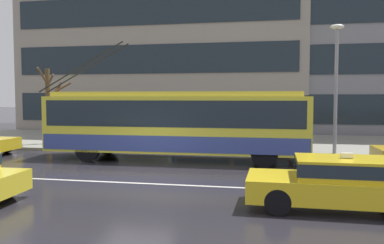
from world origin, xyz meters
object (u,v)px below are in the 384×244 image
(trolleybus, at_px, (176,123))
(pedestrian_walking_past, at_px, (175,115))
(street_lamp, at_px, (336,76))
(street_tree_bare, at_px, (49,102))
(taxi_oncoming_far, at_px, (342,181))
(pedestrian_waiting_by_pole, at_px, (232,129))
(pedestrian_approaching_curb, at_px, (294,119))
(pedestrian_at_shelter, at_px, (263,116))
(bus_shelter, at_px, (141,108))

(trolleybus, xyz_separation_m, pedestrian_walking_past, (-0.75, 2.87, 0.21))
(street_lamp, relative_size, street_tree_bare, 1.40)
(trolleybus, relative_size, street_lamp, 2.01)
(taxi_oncoming_far, distance_m, pedestrian_waiting_by_pole, 11.06)
(pedestrian_approaching_curb, relative_size, street_tree_bare, 0.47)
(taxi_oncoming_far, bearing_deg, street_lamp, 82.45)
(street_lamp, bearing_deg, street_tree_bare, 176.69)
(street_lamp, bearing_deg, pedestrian_at_shelter, 161.92)
(pedestrian_at_shelter, bearing_deg, street_lamp, -18.08)
(pedestrian_approaching_curb, bearing_deg, trolleybus, -157.66)
(trolleybus, relative_size, pedestrian_at_shelter, 5.82)
(pedestrian_approaching_curb, distance_m, street_lamp, 2.67)
(pedestrian_approaching_curb, relative_size, pedestrian_walking_past, 0.93)
(pedestrian_approaching_curb, height_order, pedestrian_waiting_by_pole, pedestrian_approaching_curb)
(taxi_oncoming_far, height_order, pedestrian_walking_past, pedestrian_walking_past)
(pedestrian_walking_past, bearing_deg, street_tree_bare, 176.82)
(taxi_oncoming_far, distance_m, street_tree_bare, 16.93)
(trolleybus, height_order, pedestrian_at_shelter, trolleybus)
(pedestrian_waiting_by_pole, height_order, street_tree_bare, street_tree_bare)
(pedestrian_approaching_curb, height_order, street_lamp, street_lamp)
(street_lamp, bearing_deg, pedestrian_approaching_curb, -169.83)
(taxi_oncoming_far, relative_size, street_lamp, 0.75)
(trolleybus, xyz_separation_m, pedestrian_at_shelter, (3.65, 3.47, 0.13))
(trolleybus, relative_size, taxi_oncoming_far, 2.68)
(pedestrian_at_shelter, distance_m, street_lamp, 3.91)
(pedestrian_waiting_by_pole, bearing_deg, bus_shelter, 178.75)
(pedestrian_approaching_curb, bearing_deg, pedestrian_walking_past, 172.31)
(trolleybus, bearing_deg, bus_shelter, 126.05)
(pedestrian_walking_past, bearing_deg, street_lamp, -3.43)
(pedestrian_waiting_by_pole, bearing_deg, pedestrian_walking_past, -161.07)
(pedestrian_approaching_curb, distance_m, street_tree_bare, 13.08)
(pedestrian_at_shelter, bearing_deg, pedestrian_waiting_by_pole, 167.61)
(pedestrian_waiting_by_pole, relative_size, street_tree_bare, 0.38)
(pedestrian_at_shelter, xyz_separation_m, pedestrian_waiting_by_pole, (-1.62, 0.36, -0.69))
(pedestrian_at_shelter, xyz_separation_m, pedestrian_approaching_curb, (1.42, -1.39, -0.02))
(trolleybus, xyz_separation_m, taxi_oncoming_far, (5.70, -6.61, -0.92))
(pedestrian_at_shelter, relative_size, pedestrian_walking_past, 0.97)
(pedestrian_at_shelter, height_order, street_tree_bare, street_tree_bare)
(taxi_oncoming_far, height_order, street_tree_bare, street_tree_bare)
(street_tree_bare, bearing_deg, pedestrian_at_shelter, 1.00)
(bus_shelter, height_order, pedestrian_approaching_curb, bus_shelter)
(trolleybus, distance_m, street_lamp, 7.58)
(pedestrian_at_shelter, distance_m, pedestrian_waiting_by_pole, 1.79)
(bus_shelter, relative_size, street_tree_bare, 0.86)
(pedestrian_walking_past, bearing_deg, trolleybus, -75.27)
(pedestrian_walking_past, bearing_deg, bus_shelter, 153.24)
(pedestrian_approaching_curb, xyz_separation_m, pedestrian_waiting_by_pole, (-3.03, 1.74, -0.67))
(pedestrian_at_shelter, height_order, pedestrian_approaching_curb, pedestrian_at_shelter)
(trolleybus, relative_size, pedestrian_walking_past, 5.65)
(pedestrian_walking_past, bearing_deg, pedestrian_at_shelter, 7.77)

